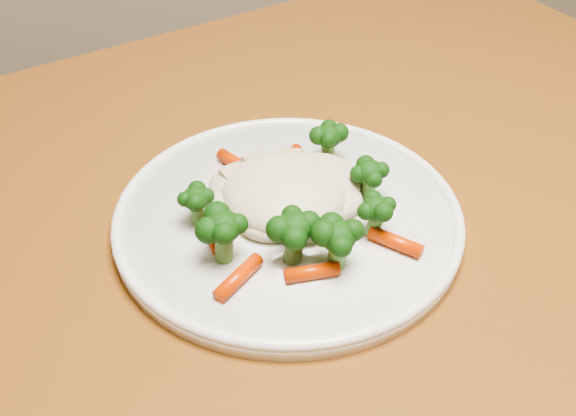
# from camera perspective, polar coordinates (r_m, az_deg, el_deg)

# --- Properties ---
(dining_table) EXTENTS (1.36, 1.12, 0.75)m
(dining_table) POSITION_cam_1_polar(r_m,az_deg,el_deg) (0.70, -3.21, -8.07)
(dining_table) COLOR brown
(dining_table) RESTS_ON ground
(plate) EXTENTS (0.30, 0.30, 0.01)m
(plate) POSITION_cam_1_polar(r_m,az_deg,el_deg) (0.63, 0.00, -0.95)
(plate) COLOR white
(plate) RESTS_ON dining_table
(meal) EXTENTS (0.19, 0.19, 0.05)m
(meal) POSITION_cam_1_polar(r_m,az_deg,el_deg) (0.61, 0.21, 1.05)
(meal) COLOR beige
(meal) RESTS_ON plate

